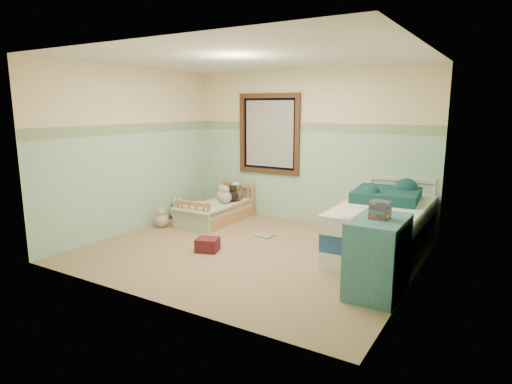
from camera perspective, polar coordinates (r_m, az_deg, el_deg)
The scene contains 30 objects.
floor at distance 5.86m, azimuth -0.91°, elevation -7.85°, with size 4.20×3.60×0.02m, color #85694C.
ceiling at distance 5.57m, azimuth -0.99°, elevation 17.46°, with size 4.20×3.60×0.02m, color silver.
wall_back at distance 7.16m, azimuth 6.77°, elevation 5.88°, with size 4.20×0.04×2.50m, color beige.
wall_front at distance 4.18m, azimuth -14.19°, elevation 1.90°, with size 4.20×0.04×2.50m, color beige.
wall_left at distance 6.92m, azimuth -15.91°, elevation 5.36°, with size 0.04×3.60×2.50m, color beige.
wall_right at distance 4.81m, azimuth 20.78°, elevation 2.70°, with size 0.04×3.60×2.50m, color beige.
wainscot_mint at distance 7.21m, azimuth 6.63°, elevation 1.91°, with size 4.20×0.01×1.50m, color #99B9A0.
border_strip at distance 7.12m, azimuth 6.78°, elevation 8.48°, with size 4.20×0.01×0.15m, color #47714B.
window_frame at distance 7.42m, azimuth 1.71°, elevation 7.69°, with size 1.16×0.06×1.36m, color black.
window_blinds at distance 7.43m, azimuth 1.75°, elevation 7.69°, with size 0.92×0.01×1.12m, color #B4B4B1.
toddler_bed_frame at distance 7.37m, azimuth -5.14°, elevation -3.13°, with size 0.68×1.35×0.17m, color #B8723D.
toddler_mattress at distance 7.33m, azimuth -5.16°, elevation -2.02°, with size 0.62×1.29×0.12m, color silver.
patchwork_quilt at distance 6.99m, azimuth -7.21°, elevation -2.08°, with size 0.73×0.68×0.03m, color #78A2B7.
plush_bed_brown at distance 7.78m, azimuth -3.90°, elevation -0.10°, with size 0.18×0.18×0.18m, color brown.
plush_bed_white at distance 7.67m, azimuth -2.67°, elevation -0.15°, with size 0.21×0.21×0.21m, color white.
plush_bed_tan at distance 7.58m, azimuth -4.54°, elevation -0.38°, with size 0.19×0.19×0.19m, color #CCAB88.
plush_bed_dark at distance 7.45m, azimuth -3.10°, elevation -0.54°, with size 0.20×0.20×0.20m, color black.
plush_floor_cream at distance 7.55m, azimuth -10.34°, elevation -2.60°, with size 0.25×0.25×0.25m, color beige.
plush_floor_tan at distance 7.10m, azimuth -12.35°, elevation -3.70°, with size 0.22×0.22×0.22m, color #CCAB88.
twin_bed_frame at distance 5.97m, azimuth 16.30°, elevation -6.75°, with size 0.98×1.95×0.22m, color silver.
twin_boxspring at distance 5.90m, azimuth 16.41°, elevation -4.71°, with size 0.98×1.95×0.22m, color navy.
twin_mattress at distance 5.85m, azimuth 16.53°, elevation -2.64°, with size 1.01×1.99×0.22m, color silver.
teal_blanket at distance 6.11m, azimuth 16.89°, elevation -0.36°, with size 0.83×0.88×0.14m, color #0B2E30.
dresser at distance 4.63m, azimuth 15.82°, elevation -8.15°, with size 0.50×0.80×0.80m, color #2D6066.
book_stack at distance 4.48m, azimuth 16.08°, elevation -2.29°, with size 0.18×0.14×0.18m, color brown.
red_pillow at distance 5.84m, azimuth -6.43°, elevation -6.94°, with size 0.29×0.25×0.18m, color maroon.
floor_book at distance 6.48m, azimuth 1.11°, elevation -5.77°, with size 0.26×0.20×0.02m, color gold.
extra_plush_0 at distance 7.52m, azimuth -2.45°, elevation -0.42°, with size 0.19×0.19×0.19m, color brown.
extra_plush_1 at distance 7.51m, azimuth -4.33°, elevation -0.61°, with size 0.16×0.16×0.16m, color white.
extra_plush_2 at distance 7.31m, azimuth -4.04°, elevation -0.72°, with size 0.21×0.21×0.21m, color #CCAB88.
Camera 1 is at (2.95, -4.69, 1.90)m, focal length 30.26 mm.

